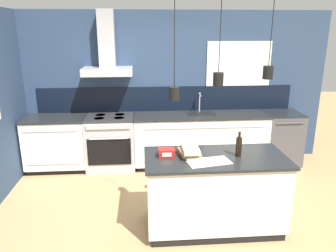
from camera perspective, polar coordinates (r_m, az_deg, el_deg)
ground_plane at (r=4.31m, az=1.90°, el=-15.81°), size 16.00×16.00×0.00m
wall_back at (r=5.70m, az=-0.82°, el=7.04°), size 5.60×2.34×2.60m
counter_run_left at (r=5.80m, az=-18.76°, el=-2.84°), size 1.00×0.64×0.91m
counter_run_sink at (r=5.70m, az=5.63°, el=-2.33°), size 2.28×0.64×1.25m
oven_range at (r=5.64m, az=-9.92°, el=-2.79°), size 0.81×0.66×0.91m
dishwasher at (r=6.11m, az=19.02°, el=-1.92°), size 0.61×0.65×0.91m
kitchen_island at (r=3.98m, az=8.06°, el=-11.32°), size 1.63×0.78×0.91m
bottle_on_island at (r=3.80m, az=12.23°, el=-3.46°), size 0.07×0.07×0.29m
book_stack at (r=3.74m, az=3.84°, el=-4.48°), size 0.27×0.33×0.11m
red_supply_box at (r=3.73m, az=-0.28°, el=-4.66°), size 0.18×0.13×0.09m
paper_pile at (r=3.63m, az=7.12°, el=-6.21°), size 0.51×0.33×0.01m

